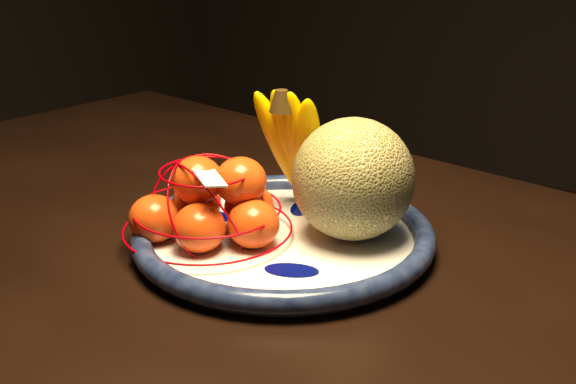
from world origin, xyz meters
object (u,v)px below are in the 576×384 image
Objects in this scene: banana_bunch at (296,142)px; dining_table at (221,264)px; fruit_bowl at (283,235)px; cantaloupe at (353,179)px; mandarin_bag at (212,207)px.

dining_table is at bearing -150.08° from banana_bunch.
fruit_bowl is 0.11m from cantaloupe.
fruit_bowl is 0.13m from banana_bunch.
fruit_bowl reaches higher than dining_table.
banana_bunch is at bearing 115.04° from fruit_bowl.
dining_table is at bearing 167.84° from fruit_bowl.
cantaloupe is 0.18m from mandarin_bag.
banana_bunch is 0.15m from mandarin_bag.
fruit_bowl is (0.13, -0.03, 0.09)m from dining_table.
fruit_bowl is at bearing -67.66° from banana_bunch.
cantaloupe reaches higher than fruit_bowl.
dining_table is 7.96× the size of banana_bunch.
banana_bunch is at bearing 39.64° from dining_table.
dining_table is 0.16m from fruit_bowl.
dining_table is 0.16m from mandarin_bag.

